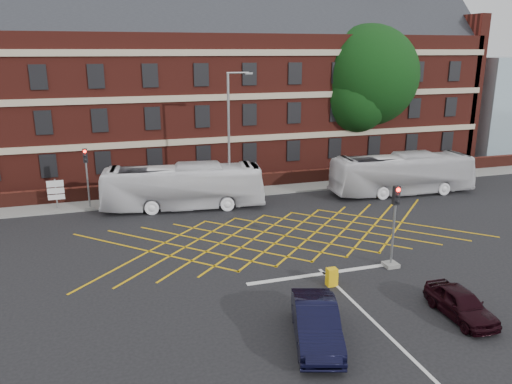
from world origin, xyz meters
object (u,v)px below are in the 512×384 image
object	(u,v)px
deciduous_tree	(367,83)
utility_cabinet	(332,277)
traffic_light_far	(88,185)
car_navy	(316,323)
car_maroon	(461,303)
traffic_light_near	(393,234)
bus_right	(402,174)
direction_signs	(56,191)
bus_left	(183,187)
street_lamp	(230,158)

from	to	relation	value
deciduous_tree	utility_cabinet	xyz separation A→B (m)	(-13.93, -22.15, -7.38)
deciduous_tree	utility_cabinet	world-z (taller)	deciduous_tree
deciduous_tree	traffic_light_far	size ratio (longest dim) A/B	3.05
car_navy	traffic_light_far	xyz separation A→B (m)	(-8.31, 19.80, 1.01)
car_maroon	traffic_light_near	bearing A→B (deg)	91.59
bus_right	direction_signs	distance (m)	25.32
bus_right	traffic_light_near	size ratio (longest dim) A/B	2.61
direction_signs	utility_cabinet	bearing A→B (deg)	-51.03
car_maroon	deciduous_tree	world-z (taller)	deciduous_tree
deciduous_tree	traffic_light_far	xyz separation A→B (m)	(-24.86, -6.42, -6.05)
car_maroon	deciduous_tree	xyz separation A→B (m)	(10.12, 26.37, 7.20)
direction_signs	utility_cabinet	world-z (taller)	direction_signs
car_maroon	traffic_light_near	size ratio (longest dim) A/B	0.85
bus_left	car_navy	xyz separation A→B (m)	(2.01, -18.10, -0.80)
traffic_light_far	direction_signs	distance (m)	2.21
traffic_light_near	bus_right	bearing A→B (deg)	54.94
bus_right	traffic_light_far	xyz separation A→B (m)	(-22.95, 3.03, 0.21)
car_navy	car_maroon	size ratio (longest dim) A/B	1.27
bus_left	direction_signs	bearing A→B (deg)	83.94
deciduous_tree	traffic_light_near	xyz separation A→B (m)	(-10.10, -21.13, -6.05)
bus_right	car_maroon	world-z (taller)	bus_right
bus_right	car_navy	bearing A→B (deg)	142.88
direction_signs	utility_cabinet	distance (m)	20.79
bus_left	car_maroon	distance (m)	20.13
traffic_light_near	utility_cabinet	size ratio (longest dim) A/B	4.98
traffic_light_near	utility_cabinet	world-z (taller)	traffic_light_near
direction_signs	street_lamp	bearing A→B (deg)	-7.00
traffic_light_near	street_lamp	world-z (taller)	street_lamp
bus_left	utility_cabinet	xyz separation A→B (m)	(4.63, -14.03, -1.13)
car_maroon	car_navy	bearing A→B (deg)	-179.47
bus_left	street_lamp	size ratio (longest dim) A/B	1.21
traffic_light_near	street_lamp	size ratio (longest dim) A/B	0.46
bus_right	traffic_light_far	world-z (taller)	traffic_light_far
bus_left	street_lamp	bearing A→B (deg)	-71.68
bus_right	direction_signs	world-z (taller)	bus_right
bus_right	traffic_light_near	xyz separation A→B (m)	(-8.19, -11.67, 0.21)
car_navy	traffic_light_near	bearing A→B (deg)	55.49
bus_right	car_maroon	distance (m)	18.83
bus_right	street_lamp	world-z (taller)	street_lamp
bus_left	traffic_light_far	world-z (taller)	traffic_light_far
car_navy	direction_signs	xyz separation A→B (m)	(-10.44, 20.22, 0.62)
car_maroon	utility_cabinet	distance (m)	5.69
bus_right	car_maroon	bearing A→B (deg)	158.10
street_lamp	deciduous_tree	bearing A→B (deg)	26.49
deciduous_tree	street_lamp	bearing A→B (deg)	-153.51
car_maroon	deciduous_tree	bearing A→B (deg)	70.83
bus_left	traffic_light_near	distance (m)	15.52
bus_right	deciduous_tree	world-z (taller)	deciduous_tree
car_maroon	street_lamp	bearing A→B (deg)	106.33
car_navy	utility_cabinet	xyz separation A→B (m)	(2.62, 4.07, -0.33)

